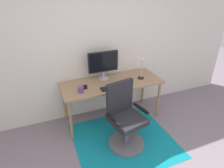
{
  "coord_description": "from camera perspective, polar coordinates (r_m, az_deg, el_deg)",
  "views": [
    {
      "loc": [
        -0.88,
        -0.9,
        2.18
      ],
      "look_at": [
        0.11,
        1.55,
        0.84
      ],
      "focal_mm": 31.0,
      "sensor_mm": 36.0,
      "label": 1
    }
  ],
  "objects": [
    {
      "name": "wall_back",
      "position": [
        3.34,
        -6.12,
        11.46
      ],
      "size": [
        6.0,
        0.1,
        2.6
      ],
      "primitive_type": "cube",
      "color": "silver",
      "rests_on": "ground"
    },
    {
      "name": "area_rug",
      "position": [
        3.2,
        3.4,
        -16.14
      ],
      "size": [
        1.5,
        1.39,
        0.01
      ],
      "primitive_type": "cube",
      "color": "#0F8192",
      "rests_on": "ground"
    },
    {
      "name": "desk",
      "position": [
        3.28,
        -0.02,
        -0.47
      ],
      "size": [
        1.69,
        0.66,
        0.74
      ],
      "color": "#9D7C58",
      "rests_on": "ground"
    },
    {
      "name": "monitor",
      "position": [
        3.27,
        -2.59,
        6.24
      ],
      "size": [
        0.52,
        0.18,
        0.48
      ],
      "color": "#B2B2B7",
      "rests_on": "desk"
    },
    {
      "name": "keyboard",
      "position": [
        3.07,
        0.53,
        -0.97
      ],
      "size": [
        0.43,
        0.13,
        0.02
      ],
      "primitive_type": "cube",
      "color": "black",
      "rests_on": "desk"
    },
    {
      "name": "computer_mouse",
      "position": [
        3.19,
        5.6,
        0.19
      ],
      "size": [
        0.06,
        0.1,
        0.03
      ],
      "primitive_type": "ellipsoid",
      "color": "black",
      "rests_on": "desk"
    },
    {
      "name": "coffee_cup",
      "position": [
        2.96,
        -9.2,
        -1.61
      ],
      "size": [
        0.09,
        0.09,
        0.1
      ],
      "primitive_type": "cylinder",
      "color": "#6E3A85",
      "rests_on": "desk"
    },
    {
      "name": "cell_phone",
      "position": [
        3.11,
        -7.91,
        -0.89
      ],
      "size": [
        0.1,
        0.15,
        0.01
      ],
      "primitive_type": "cube",
      "rotation": [
        0.0,
        0.0,
        -0.24
      ],
      "color": "black",
      "rests_on": "desk"
    },
    {
      "name": "desk_lamp",
      "position": [
        3.32,
        8.78,
        5.84
      ],
      "size": [
        0.11,
        0.11,
        0.41
      ],
      "color": "black",
      "rests_on": "desk"
    },
    {
      "name": "office_chair",
      "position": [
        2.9,
        3.82,
        -11.07
      ],
      "size": [
        0.58,
        0.54,
        1.0
      ],
      "rotation": [
        0.0,
        0.0,
        0.2
      ],
      "color": "slate",
      "rests_on": "ground"
    }
  ]
}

